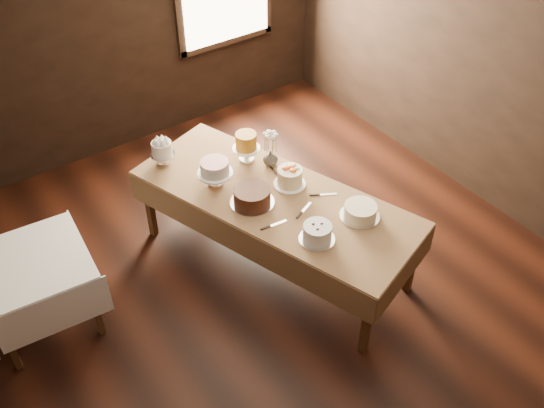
{
  "coord_description": "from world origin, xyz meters",
  "views": [
    {
      "loc": [
        -2.11,
        -2.78,
        4.09
      ],
      "look_at": [
        0.0,
        0.2,
        0.95
      ],
      "focal_mm": 39.71,
      "sensor_mm": 36.0,
      "label": 1
    }
  ],
  "objects": [
    {
      "name": "floor",
      "position": [
        0.0,
        0.0,
        0.0
      ],
      "size": [
        5.0,
        6.0,
        0.01
      ],
      "primitive_type": "cube",
      "color": "black",
      "rests_on": "ground"
    },
    {
      "name": "wall_back",
      "position": [
        0.0,
        3.0,
        1.4
      ],
      "size": [
        5.0,
        0.02,
        2.8
      ],
      "primitive_type": "cube",
      "color": "black",
      "rests_on": "ground"
    },
    {
      "name": "wall_right",
      "position": [
        2.5,
        0.0,
        1.4
      ],
      "size": [
        0.02,
        6.0,
        2.8
      ],
      "primitive_type": "cube",
      "color": "black",
      "rests_on": "ground"
    },
    {
      "name": "display_table",
      "position": [
        0.19,
        0.43,
        0.72
      ],
      "size": [
        1.75,
        2.71,
        0.78
      ],
      "rotation": [
        0.0,
        0.0,
        0.33
      ],
      "color": "#412510",
      "rests_on": "ground"
    },
    {
      "name": "side_table",
      "position": [
        -1.78,
        0.95,
        0.64
      ],
      "size": [
        0.93,
        0.93,
        0.72
      ],
      "rotation": [
        0.0,
        0.0,
        -0.08
      ],
      "color": "#412510",
      "rests_on": "ground"
    },
    {
      "name": "cake_meringue",
      "position": [
        -0.36,
        1.4,
        0.89
      ],
      "size": [
        0.25,
        0.25,
        0.24
      ],
      "color": "silver",
      "rests_on": "display_table"
    },
    {
      "name": "cake_lattice",
      "position": [
        -0.13,
        0.87,
        0.89
      ],
      "size": [
        0.31,
        0.31,
        0.24
      ],
      "color": "white",
      "rests_on": "display_table"
    },
    {
      "name": "cake_caramel",
      "position": [
        0.29,
        1.01,
        0.91
      ],
      "size": [
        0.26,
        0.26,
        0.29
      ],
      "color": "white",
      "rests_on": "display_table"
    },
    {
      "name": "cake_chocolate",
      "position": [
        -0.02,
        0.47,
        0.85
      ],
      "size": [
        0.43,
        0.43,
        0.15
      ],
      "color": "silver",
      "rests_on": "display_table"
    },
    {
      "name": "cake_flowers",
      "position": [
        0.39,
        0.48,
        0.86
      ],
      "size": [
        0.31,
        0.31,
        0.17
      ],
      "color": "white",
      "rests_on": "display_table"
    },
    {
      "name": "cake_swirl",
      "position": [
        0.15,
        -0.2,
        0.85
      ],
      "size": [
        0.29,
        0.29,
        0.15
      ],
      "color": "silver",
      "rests_on": "display_table"
    },
    {
      "name": "cake_cream",
      "position": [
        0.61,
        -0.19,
        0.84
      ],
      "size": [
        0.33,
        0.33,
        0.12
      ],
      "color": "silver",
      "rests_on": "display_table"
    },
    {
      "name": "cake_server_a",
      "position": [
        0.32,
        0.16,
        0.79
      ],
      "size": [
        0.23,
        0.12,
        0.01
      ],
      "primitive_type": "cube",
      "rotation": [
        0.0,
        0.0,
        0.4
      ],
      "color": "silver",
      "rests_on": "display_table"
    },
    {
      "name": "cake_server_b",
      "position": [
        0.58,
        0.18,
        0.79
      ],
      "size": [
        0.22,
        0.14,
        0.01
      ],
      "primitive_type": "cube",
      "rotation": [
        0.0,
        0.0,
        -0.52
      ],
      "color": "silver",
      "rests_on": "display_table"
    },
    {
      "name": "cake_server_c",
      "position": [
        0.08,
        0.73,
        0.79
      ],
      "size": [
        0.21,
        0.16,
        0.01
      ],
      "primitive_type": "cube",
      "rotation": [
        0.0,
        0.0,
        2.5
      ],
      "color": "silver",
      "rests_on": "display_table"
    },
    {
      "name": "cake_server_d",
      "position": [
        0.41,
        0.81,
        0.79
      ],
      "size": [
        0.07,
        0.24,
        0.01
      ],
      "primitive_type": "cube",
      "rotation": [
        0.0,
        0.0,
        1.4
      ],
      "color": "silver",
      "rests_on": "display_table"
    },
    {
      "name": "cake_server_e",
      "position": [
        0.02,
        0.13,
        0.79
      ],
      "size": [
        0.24,
        0.05,
        0.01
      ],
      "primitive_type": "cube",
      "rotation": [
        0.0,
        0.0,
        -0.11
      ],
      "color": "silver",
      "rests_on": "display_table"
    },
    {
      "name": "flower_vase",
      "position": [
        0.42,
        0.82,
        0.85
      ],
      "size": [
        0.17,
        0.17,
        0.14
      ],
      "primitive_type": "imported",
      "rotation": [
        0.0,
        0.0,
        4.44
      ],
      "color": "#2D2823",
      "rests_on": "display_table"
    },
    {
      "name": "flower_bouquet",
      "position": [
        0.42,
        0.82,
        1.05
      ],
      "size": [
        0.14,
        0.14,
        0.2
      ],
      "primitive_type": null,
      "color": "white",
      "rests_on": "flower_vase"
    }
  ]
}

